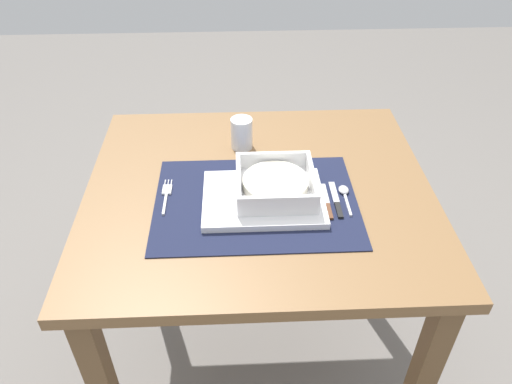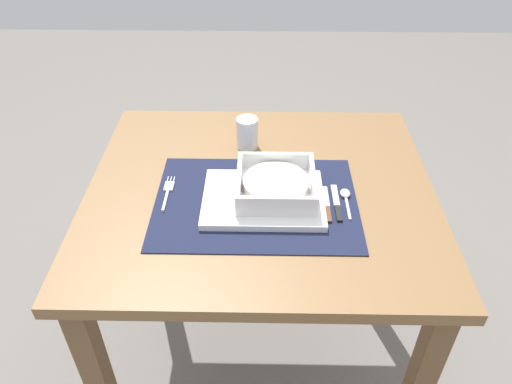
{
  "view_description": "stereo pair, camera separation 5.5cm",
  "coord_description": "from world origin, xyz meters",
  "px_view_note": "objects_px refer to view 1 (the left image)",
  "views": [
    {
      "loc": [
        -0.05,
        -0.94,
        1.44
      ],
      "look_at": [
        -0.01,
        -0.06,
        0.75
      ],
      "focal_mm": 34.49,
      "sensor_mm": 36.0,
      "label": 1
    },
    {
      "loc": [
        0.01,
        -0.94,
        1.44
      ],
      "look_at": [
        -0.01,
        -0.06,
        0.75
      ],
      "focal_mm": 34.49,
      "sensor_mm": 36.0,
      "label": 2
    }
  ],
  "objects_px": {
    "dining_table": "(259,222)",
    "drinking_glass": "(242,135)",
    "spoon": "(344,193)",
    "bread_knife": "(327,203)",
    "butter_knife": "(337,202)",
    "porridge_bowl": "(275,184)",
    "fork": "(166,194)"
  },
  "relations": [
    {
      "from": "dining_table",
      "to": "drinking_glass",
      "type": "height_order",
      "value": "drinking_glass"
    },
    {
      "from": "spoon",
      "to": "bread_knife",
      "type": "xyz_separation_m",
      "value": [
        -0.05,
        -0.03,
        -0.0
      ]
    },
    {
      "from": "butter_knife",
      "to": "drinking_glass",
      "type": "bearing_deg",
      "value": 127.14
    },
    {
      "from": "spoon",
      "to": "butter_knife",
      "type": "relative_size",
      "value": 0.81
    },
    {
      "from": "porridge_bowl",
      "to": "drinking_glass",
      "type": "height_order",
      "value": "drinking_glass"
    },
    {
      "from": "dining_table",
      "to": "porridge_bowl",
      "type": "bearing_deg",
      "value": -48.1
    },
    {
      "from": "dining_table",
      "to": "bread_knife",
      "type": "height_order",
      "value": "bread_knife"
    },
    {
      "from": "fork",
      "to": "spoon",
      "type": "distance_m",
      "value": 0.42
    },
    {
      "from": "butter_knife",
      "to": "drinking_glass",
      "type": "height_order",
      "value": "drinking_glass"
    },
    {
      "from": "dining_table",
      "to": "porridge_bowl",
      "type": "distance_m",
      "value": 0.16
    },
    {
      "from": "fork",
      "to": "bread_knife",
      "type": "height_order",
      "value": "bread_knife"
    },
    {
      "from": "dining_table",
      "to": "fork",
      "type": "bearing_deg",
      "value": -174.26
    },
    {
      "from": "dining_table",
      "to": "butter_knife",
      "type": "distance_m",
      "value": 0.22
    },
    {
      "from": "drinking_glass",
      "to": "porridge_bowl",
      "type": "bearing_deg",
      "value": -71.75
    },
    {
      "from": "porridge_bowl",
      "to": "fork",
      "type": "xyz_separation_m",
      "value": [
        -0.26,
        0.02,
        -0.03
      ]
    },
    {
      "from": "fork",
      "to": "butter_knife",
      "type": "relative_size",
      "value": 0.99
    },
    {
      "from": "fork",
      "to": "porridge_bowl",
      "type": "bearing_deg",
      "value": -5.26
    },
    {
      "from": "spoon",
      "to": "bread_knife",
      "type": "distance_m",
      "value": 0.06
    },
    {
      "from": "porridge_bowl",
      "to": "spoon",
      "type": "relative_size",
      "value": 1.68
    },
    {
      "from": "porridge_bowl",
      "to": "drinking_glass",
      "type": "relative_size",
      "value": 2.12
    },
    {
      "from": "butter_knife",
      "to": "drinking_glass",
      "type": "relative_size",
      "value": 1.55
    },
    {
      "from": "porridge_bowl",
      "to": "spoon",
      "type": "height_order",
      "value": "porridge_bowl"
    },
    {
      "from": "spoon",
      "to": "porridge_bowl",
      "type": "bearing_deg",
      "value": -178.73
    },
    {
      "from": "butter_knife",
      "to": "fork",
      "type": "bearing_deg",
      "value": 169.95
    },
    {
      "from": "fork",
      "to": "dining_table",
      "type": "bearing_deg",
      "value": 4.46
    },
    {
      "from": "spoon",
      "to": "bread_knife",
      "type": "bearing_deg",
      "value": -142.41
    },
    {
      "from": "bread_knife",
      "to": "drinking_glass",
      "type": "height_order",
      "value": "drinking_glass"
    },
    {
      "from": "butter_knife",
      "to": "dining_table",
      "type": "bearing_deg",
      "value": 155.18
    },
    {
      "from": "porridge_bowl",
      "to": "drinking_glass",
      "type": "bearing_deg",
      "value": 108.25
    },
    {
      "from": "butter_knife",
      "to": "drinking_glass",
      "type": "xyz_separation_m",
      "value": [
        -0.21,
        0.25,
        0.03
      ]
    },
    {
      "from": "porridge_bowl",
      "to": "bread_knife",
      "type": "xyz_separation_m",
      "value": [
        0.12,
        -0.03,
        -0.03
      ]
    },
    {
      "from": "fork",
      "to": "drinking_glass",
      "type": "height_order",
      "value": "drinking_glass"
    }
  ]
}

